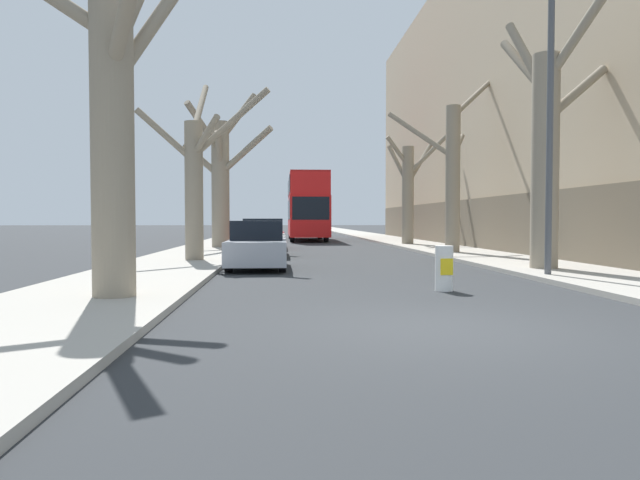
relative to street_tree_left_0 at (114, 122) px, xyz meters
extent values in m
plane|color=#2B2D30|center=(5.09, -2.72, -3.18)|extent=(300.00, 300.00, 0.00)
cube|color=#A39E93|center=(-0.52, 47.28, -3.12)|extent=(3.39, 120.00, 0.12)
cube|color=#A39E93|center=(10.70, 47.28, -3.12)|extent=(3.39, 120.00, 0.12)
cube|color=tan|center=(17.40, 21.27, 4.68)|extent=(10.00, 39.52, 15.71)
cube|color=#6B5E4C|center=(12.38, 21.27, -1.93)|extent=(0.12, 38.73, 2.50)
cylinder|color=gray|center=(-0.02, -0.03, -0.47)|extent=(0.74, 0.74, 5.40)
cylinder|color=gray|center=(0.43, -0.85, 1.55)|extent=(1.20, 1.88, 1.59)
cylinder|color=gray|center=(0.48, 0.65, 1.81)|extent=(1.33, 1.68, 2.48)
cylinder|color=gray|center=(-0.01, 9.21, -0.79)|extent=(0.61, 0.61, 4.76)
cylinder|color=gray|center=(-0.05, 9.99, 1.02)|extent=(0.29, 1.71, 1.42)
cylinder|color=gray|center=(-0.89, 8.97, 1.07)|extent=(1.95, 0.72, 1.76)
cylinder|color=gray|center=(0.46, 8.55, 1.00)|extent=(1.18, 1.54, 1.25)
cylinder|color=gray|center=(0.01, 10.71, 2.33)|extent=(0.24, 3.13, 2.35)
cylinder|color=gray|center=(1.25, 8.78, 1.48)|extent=(2.72, 1.10, 2.23)
cylinder|color=gray|center=(-0.08, 18.29, -0.02)|extent=(0.88, 0.88, 6.31)
cylinder|color=gray|center=(1.19, 17.57, 1.61)|extent=(2.84, 1.79, 2.31)
cylinder|color=gray|center=(0.75, 18.67, 3.42)|extent=(2.01, 1.16, 2.59)
cylinder|color=gray|center=(-0.08, 17.75, 1.57)|extent=(0.32, 1.34, 2.00)
cylinder|color=gray|center=(-0.95, 18.24, 1.21)|extent=(1.96, 0.41, 1.76)
cylinder|color=gray|center=(-0.73, 17.35, 2.66)|extent=(1.69, 2.21, 2.29)
cylinder|color=gray|center=(10.25, 5.17, -0.16)|extent=(0.75, 0.75, 6.04)
cylinder|color=gray|center=(11.28, 5.54, 1.88)|extent=(2.31, 1.04, 1.82)
cylinder|color=gray|center=(10.07, 6.25, 2.81)|extent=(0.63, 2.37, 2.19)
cylinder|color=gray|center=(10.03, 5.93, 2.96)|extent=(0.74, 1.81, 2.50)
cylinder|color=gray|center=(10.73, 4.42, 3.17)|extent=(1.30, 1.82, 2.33)
cylinder|color=gray|center=(10.09, 13.21, -0.06)|extent=(0.61, 0.61, 6.22)
cylinder|color=gray|center=(10.52, 13.94, 1.47)|extent=(1.10, 1.66, 1.27)
cylinder|color=gray|center=(11.26, 14.33, 3.59)|extent=(2.55, 2.47, 2.13)
cylinder|color=gray|center=(8.89, 13.95, 1.93)|extent=(2.62, 1.73, 2.19)
cylinder|color=gray|center=(10.05, 21.48, -0.38)|extent=(0.66, 0.66, 5.58)
cylinder|color=gray|center=(9.57, 21.82, 1.40)|extent=(1.26, 0.97, 2.32)
cylinder|color=gray|center=(11.01, 20.98, 1.86)|extent=(2.15, 1.28, 2.20)
cylinder|color=gray|center=(9.43, 21.32, 2.11)|extent=(1.48, 0.60, 1.72)
cylinder|color=gray|center=(10.87, 22.07, 1.52)|extent=(1.90, 1.46, 2.52)
cube|color=red|center=(4.77, 30.66, -1.50)|extent=(2.59, 10.64, 2.65)
cube|color=red|center=(4.77, 30.66, 0.57)|extent=(2.54, 10.43, 1.48)
cube|color=#B11515|center=(4.77, 30.66, 1.37)|extent=(2.54, 10.43, 0.12)
cube|color=black|center=(4.77, 30.66, -0.98)|extent=(2.62, 9.36, 1.38)
cube|color=black|center=(4.77, 30.66, 0.64)|extent=(2.62, 9.36, 1.13)
cube|color=black|center=(4.77, 25.36, -0.98)|extent=(2.33, 0.06, 1.45)
cylinder|color=black|center=(3.65, 27.46, -2.66)|extent=(0.30, 1.03, 1.03)
cylinder|color=black|center=(5.90, 27.46, -2.66)|extent=(0.30, 1.03, 1.03)
cylinder|color=black|center=(3.65, 33.63, -2.66)|extent=(0.30, 1.03, 1.03)
cylinder|color=black|center=(5.90, 33.63, -2.66)|extent=(0.30, 1.03, 1.03)
cube|color=#9EA3AD|center=(2.20, 6.87, -2.65)|extent=(1.71, 3.91, 0.68)
cube|color=black|center=(2.20, 7.10, -2.02)|extent=(1.51, 2.03, 0.58)
cylinder|color=black|center=(1.46, 5.69, -2.84)|extent=(0.20, 0.66, 0.66)
cylinder|color=black|center=(2.95, 5.69, -2.84)|extent=(0.20, 0.66, 0.66)
cylinder|color=black|center=(1.46, 8.04, -2.84)|extent=(0.20, 0.66, 0.66)
cylinder|color=black|center=(2.95, 8.04, -2.84)|extent=(0.20, 0.66, 0.66)
cube|color=silver|center=(2.20, 12.79, -2.65)|extent=(1.75, 4.31, 0.69)
cube|color=black|center=(2.20, 13.05, -1.99)|extent=(1.54, 2.24, 0.65)
cylinder|color=black|center=(1.44, 11.50, -2.87)|extent=(0.20, 0.62, 0.62)
cylinder|color=black|center=(2.97, 11.50, -2.87)|extent=(0.20, 0.62, 0.62)
cylinder|color=black|center=(1.44, 14.08, -2.87)|extent=(0.20, 0.62, 0.62)
cylinder|color=black|center=(2.97, 14.08, -2.87)|extent=(0.20, 0.62, 0.62)
cube|color=maroon|center=(2.20, 18.56, -2.66)|extent=(1.75, 4.22, 0.67)
cube|color=black|center=(2.20, 18.81, -2.06)|extent=(1.54, 2.19, 0.54)
cylinder|color=black|center=(1.44, 17.29, -2.85)|extent=(0.20, 0.65, 0.65)
cylinder|color=black|center=(2.97, 17.29, -2.85)|extent=(0.20, 0.65, 0.65)
cylinder|color=black|center=(1.44, 19.82, -2.85)|extent=(0.20, 0.65, 0.65)
cylinder|color=black|center=(2.97, 19.82, -2.85)|extent=(0.20, 0.65, 0.65)
cylinder|color=#4C4F54|center=(9.51, 3.39, 0.40)|extent=(0.16, 0.16, 7.16)
cylinder|color=white|center=(6.27, 1.25, -2.71)|extent=(0.37, 0.37, 0.93)
cube|color=yellow|center=(6.27, 1.06, -2.66)|extent=(0.26, 0.01, 0.34)
camera|label=1|loc=(2.92, -10.26, -1.71)|focal=32.00mm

